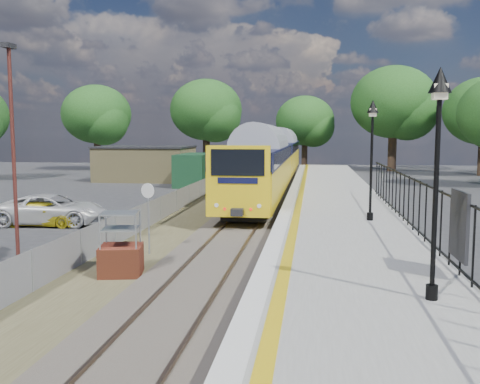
% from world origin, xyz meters
% --- Properties ---
extents(ground, '(120.00, 120.00, 0.00)m').
position_xyz_m(ground, '(0.00, 0.00, 0.00)').
color(ground, '#2D2D30').
rests_on(ground, ground).
extents(track_bed, '(5.90, 80.00, 0.29)m').
position_xyz_m(track_bed, '(-0.47, 9.67, 0.09)').
color(track_bed, '#473F38').
rests_on(track_bed, ground).
extents(platform, '(5.00, 70.00, 0.90)m').
position_xyz_m(platform, '(4.20, 8.00, 0.45)').
color(platform, gray).
rests_on(platform, ground).
extents(platform_edge, '(0.90, 70.00, 0.01)m').
position_xyz_m(platform_edge, '(2.14, 8.00, 0.90)').
color(platform_edge, silver).
rests_on(platform_edge, platform).
extents(victorian_lamp_south, '(0.44, 0.44, 4.60)m').
position_xyz_m(victorian_lamp_south, '(5.50, -4.00, 4.30)').
color(victorian_lamp_south, black).
rests_on(victorian_lamp_south, platform).
extents(victorian_lamp_north, '(0.44, 0.44, 4.60)m').
position_xyz_m(victorian_lamp_north, '(5.30, 6.00, 4.30)').
color(victorian_lamp_north, black).
rests_on(victorian_lamp_north, platform).
extents(palisade_fence, '(0.12, 26.00, 2.00)m').
position_xyz_m(palisade_fence, '(6.55, 2.24, 1.84)').
color(palisade_fence, black).
rests_on(palisade_fence, platform).
extents(wire_fence, '(0.06, 52.00, 1.20)m').
position_xyz_m(wire_fence, '(-4.20, 12.00, 0.60)').
color(wire_fence, '#999EA3').
rests_on(wire_fence, ground).
extents(outbuilding, '(10.80, 10.10, 3.12)m').
position_xyz_m(outbuilding, '(-10.91, 31.21, 1.52)').
color(outbuilding, '#9C8C58').
rests_on(outbuilding, ground).
extents(tree_line, '(56.80, 43.80, 11.88)m').
position_xyz_m(tree_line, '(1.40, 42.00, 6.61)').
color(tree_line, '#332319').
rests_on(tree_line, ground).
extents(train, '(2.82, 40.83, 3.51)m').
position_xyz_m(train, '(0.00, 27.48, 2.34)').
color(train, gold).
rests_on(train, ground).
extents(brick_plinth, '(1.43, 1.43, 1.95)m').
position_xyz_m(brick_plinth, '(-2.50, 0.01, 0.94)').
color(brick_plinth, brown).
rests_on(brick_plinth, ground).
extents(speed_sign, '(0.50, 0.17, 2.54)m').
position_xyz_m(speed_sign, '(-2.50, 2.71, 1.70)').
color(speed_sign, '#999EA3').
rests_on(speed_sign, ground).
extents(carpark_lamp, '(0.25, 0.50, 6.99)m').
position_xyz_m(carpark_lamp, '(-6.26, 0.84, 3.99)').
color(carpark_lamp, '#50201A').
rests_on(carpark_lamp, ground).
extents(car_yellow, '(3.83, 1.67, 1.10)m').
position_xyz_m(car_yellow, '(-9.18, 7.97, 0.55)').
color(car_yellow, gold).
rests_on(car_yellow, ground).
extents(car_white, '(5.30, 2.85, 1.42)m').
position_xyz_m(car_white, '(-8.96, 8.35, 0.71)').
color(car_white, silver).
rests_on(car_white, ground).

